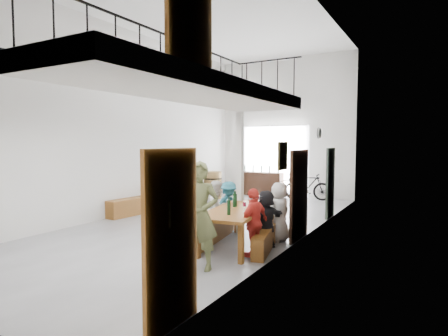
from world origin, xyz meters
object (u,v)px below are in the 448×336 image
Objects in this scene: bicycle_near at (278,185)px; side_bench at (134,206)px; serving_counter at (261,184)px; tasting_table at (239,212)px; host_standing at (200,216)px; bench_inner at (211,230)px; oak_barrel at (213,185)px.

side_bench is at bearing 152.17° from bicycle_near.
serving_counter is at bearing 73.83° from side_bench.
host_standing reaches higher than tasting_table.
bicycle_near is (-1.19, 7.05, 0.23)m from bench_inner.
serving_counter is 0.77m from bicycle_near.
oak_barrel reaches higher than tasting_table.
side_bench is 3.97m from oak_barrel.
side_bench is 5.88m from serving_counter.
tasting_table is 7.59m from serving_counter.
oak_barrel reaches higher than bench_inner.
oak_barrel reaches higher than serving_counter.
tasting_table is at bearing -54.00° from oak_barrel.
serving_counter is 9.12m from host_standing.
tasting_table is 1.41× the size of host_standing.
serving_counter is at bearing 102.67° from tasting_table.
bicycle_near is at bearing 89.98° from host_standing.
oak_barrel is at bearing -128.23° from serving_counter.
bicycle_near is (-1.88, 7.06, -0.23)m from tasting_table.
tasting_table is at bearing -70.85° from serving_counter.
serving_counter is 0.98× the size of bicycle_near.
side_bench is 6.10m from bicycle_near.
bicycle_near is at bearing 38.89° from oak_barrel.
tasting_table is 1.43× the size of bicycle_near.
host_standing reaches higher than bench_inner.
tasting_table is at bearing -169.64° from bicycle_near.
bench_inner is 7.36m from serving_counter.
bicycle_near is (0.77, -0.05, 0.01)m from serving_counter.
tasting_table is 0.83m from bench_inner.
side_bench is at bearing 132.30° from host_standing.
host_standing is (0.77, -1.60, 0.68)m from bench_inner.
tasting_table is 1.44× the size of side_bench.
host_standing is (4.36, -3.04, 0.67)m from side_bench.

